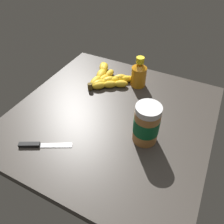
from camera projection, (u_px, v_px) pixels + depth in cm
name	position (u px, v px, depth cm)	size (l,w,h in cm)	color
ground_plane	(112.00, 117.00, 84.85)	(74.78, 74.00, 3.35)	#38332D
banana_bunch	(105.00, 78.00, 98.92)	(22.22, 21.63, 3.46)	yellow
peanut_butter_jar	(146.00, 124.00, 69.85)	(8.51, 8.51, 14.61)	#B27238
honey_bottle	(139.00, 74.00, 93.88)	(6.63, 6.63, 13.72)	orange
butter_knife	(40.00, 145.00, 72.13)	(9.57, 16.40, 1.20)	silver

